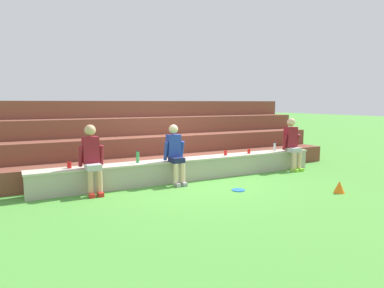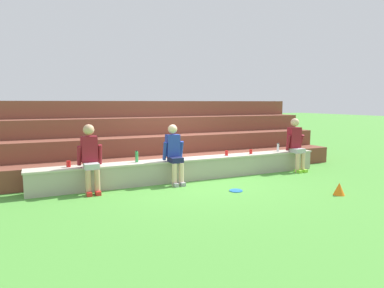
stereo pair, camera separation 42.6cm
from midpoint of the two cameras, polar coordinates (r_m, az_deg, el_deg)
name	(u,v)px [view 1 (the left image)]	position (r m, az deg, el deg)	size (l,w,h in m)	color
ground_plane	(194,181)	(8.18, -1.16, -6.21)	(80.00, 80.00, 0.00)	#4C9338
stone_seating_wall	(190,168)	(8.32, -1.86, -4.05)	(7.28, 0.49, 0.52)	#A8A08E
brick_bleachers	(156,141)	(10.21, -7.19, 0.44)	(9.71, 2.87, 1.90)	brown
person_far_left	(92,157)	(7.30, -17.91, -2.07)	(0.50, 0.58, 1.41)	tan
person_left_of_center	(175,153)	(7.81, -4.35, -1.46)	(0.49, 0.56, 1.36)	beige
person_center	(292,142)	(9.75, 15.13, 0.29)	(0.52, 0.53, 1.43)	#DBAD89
water_bottle_near_right	(138,157)	(7.80, -10.58, -2.15)	(0.07, 0.07, 0.27)	green
water_bottle_center_gap	(275,147)	(9.77, 12.37, -0.46)	(0.06, 0.06, 0.24)	silver
plastic_cup_left_end	(225,153)	(8.76, 4.20, -1.47)	(0.08, 0.08, 0.13)	red
plastic_cup_right_end	(69,165)	(7.55, -21.27, -3.29)	(0.09, 0.09, 0.13)	red
plastic_cup_middle	(249,151)	(9.15, 8.12, -1.19)	(0.08, 0.08, 0.12)	red
frisbee	(238,190)	(7.38, 6.07, -7.63)	(0.28, 0.28, 0.02)	blue
sports_cone	(339,187)	(7.66, 21.83, -6.65)	(0.23, 0.23, 0.25)	orange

